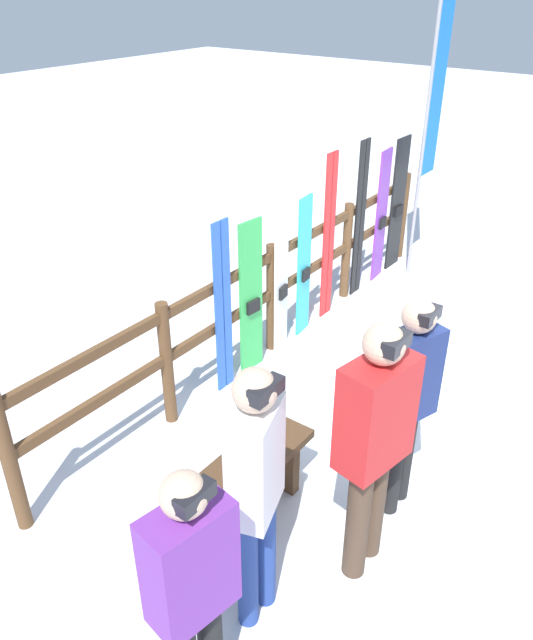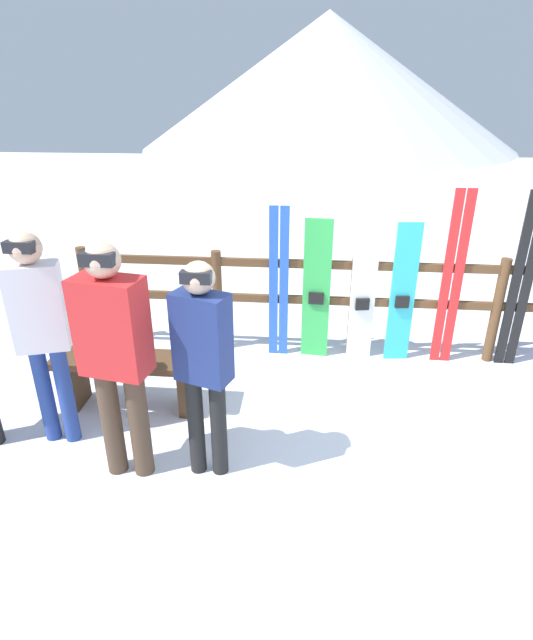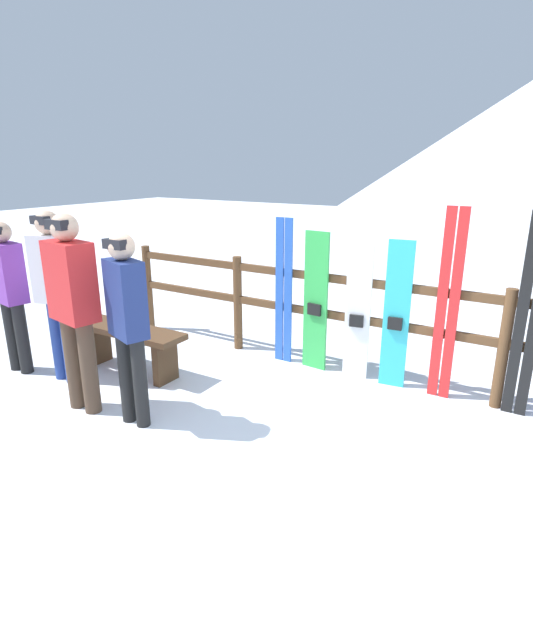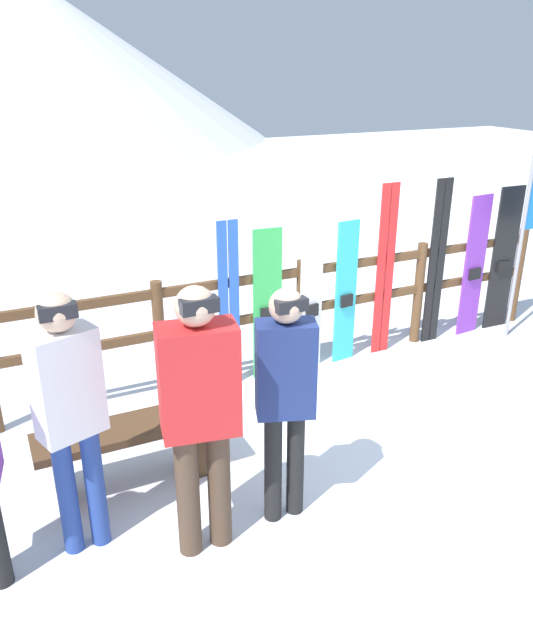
# 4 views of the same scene
# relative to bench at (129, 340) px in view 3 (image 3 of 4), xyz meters

# --- Properties ---
(ground_plane) EXTENTS (40.00, 40.00, 0.00)m
(ground_plane) POSITION_rel_bench_xyz_m (1.97, -0.44, -0.36)
(ground_plane) COLOR white
(fence) EXTENTS (5.71, 0.10, 1.09)m
(fence) POSITION_rel_bench_xyz_m (1.97, 1.16, 0.30)
(fence) COLOR brown
(fence) RESTS_ON ground
(bench) EXTENTS (1.29, 0.36, 0.49)m
(bench) POSITION_rel_bench_xyz_m (0.00, 0.00, 0.00)
(bench) COLOR #4C331E
(bench) RESTS_ON ground
(person_white) EXTENTS (0.41, 0.31, 1.68)m
(person_white) POSITION_rel_bench_xyz_m (-0.41, -0.48, 0.65)
(person_white) COLOR navy
(person_white) RESTS_ON ground
(person_navy) EXTENTS (0.41, 0.31, 1.60)m
(person_navy) POSITION_rel_bench_xyz_m (0.83, -0.75, 0.59)
(person_navy) COLOR black
(person_navy) RESTS_ON ground
(person_red) EXTENTS (0.48, 0.32, 1.72)m
(person_red) POSITION_rel_bench_xyz_m (0.26, -0.80, 0.64)
(person_red) COLOR #4C3828
(person_red) RESTS_ON ground
(person_purple) EXTENTS (0.42, 0.28, 1.56)m
(person_purple) POSITION_rel_bench_xyz_m (-1.01, -0.58, 0.55)
(person_purple) COLOR black
(person_purple) RESTS_ON ground
(ski_pair_blue) EXTENTS (0.20, 0.02, 1.57)m
(ski_pair_blue) POSITION_rel_bench_xyz_m (1.20, 1.10, 0.43)
(ski_pair_blue) COLOR blue
(ski_pair_blue) RESTS_ON ground
(snowboard_green) EXTENTS (0.28, 0.07, 1.45)m
(snowboard_green) POSITION_rel_bench_xyz_m (1.58, 1.10, 0.37)
(snowboard_green) COLOR green
(snowboard_green) RESTS_ON ground
(snowboard_white) EXTENTS (0.25, 0.09, 1.35)m
(snowboard_white) POSITION_rel_bench_xyz_m (2.04, 1.10, 0.31)
(snowboard_white) COLOR white
(snowboard_white) RESTS_ON ground
(snowboard_cyan) EXTENTS (0.24, 0.08, 1.44)m
(snowboard_cyan) POSITION_rel_bench_xyz_m (2.43, 1.10, 0.36)
(snowboard_cyan) COLOR #2DBFCC
(snowboard_cyan) RESTS_ON ground
(ski_pair_red) EXTENTS (0.20, 0.02, 1.75)m
(ski_pair_red) POSITION_rel_bench_xyz_m (2.88, 1.10, 0.52)
(ski_pair_red) COLOR red
(ski_pair_red) RESTS_ON ground
(ski_pair_black) EXTENTS (0.19, 0.02, 1.75)m
(ski_pair_black) POSITION_rel_bench_xyz_m (3.52, 1.10, 0.52)
(ski_pair_black) COLOR black
(ski_pair_black) RESTS_ON ground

